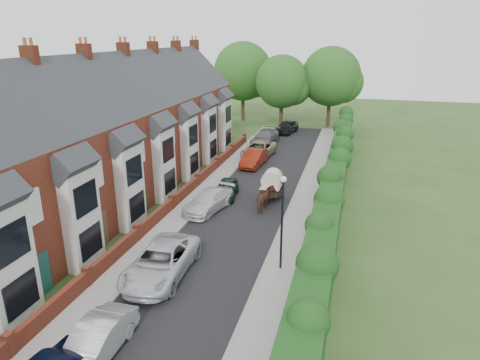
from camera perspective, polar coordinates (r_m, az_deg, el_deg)
The scene contains 23 objects.
ground at distance 20.43m, azimuth -6.52°, elevation -16.09°, with size 140.00×140.00×0.00m, color #2D4C1E.
road at distance 29.75m, azimuth 0.35°, elevation -4.20°, with size 6.00×58.00×0.02m, color black.
pavement_hedge_side at distance 29.03m, azimuth 8.22°, elevation -4.90°, with size 2.20×58.00×0.12m, color gray.
pavement_house_side at distance 30.86m, azimuth -6.59°, elevation -3.35°, with size 1.70×58.00×0.12m, color gray.
kerb_hedge_side at distance 29.15m, azimuth 6.17°, elevation -4.69°, with size 0.18×58.00×0.13m, color gray.
kerb_house_side at distance 30.59m, azimuth -5.19°, elevation -3.50°, with size 0.18×58.00×0.13m, color gray.
hedge at distance 28.32m, azimuth 11.98°, elevation -2.37°, with size 2.10×58.00×2.85m.
terrace_row at distance 31.64m, azimuth -18.66°, elevation 4.73°, with size 9.05×40.50×11.50m.
garden_wall_row at distance 30.24m, azimuth -9.07°, elevation -3.13°, with size 0.35×40.35×1.10m.
lamppost at distance 21.40m, azimuth 5.65°, elevation -4.24°, with size 0.32×0.32×5.16m.
tree_far_left at distance 56.60m, azimuth 5.98°, elevation 12.73°, with size 7.14×6.80×9.29m.
tree_far_right at distance 57.86m, azimuth 12.40°, elevation 13.14°, with size 7.98×7.60×10.31m.
tree_far_back at distance 60.66m, azimuth 0.79°, elevation 14.09°, with size 8.40×8.00×10.82m.
car_silver_a at distance 18.06m, azimuth -18.71°, elevation -19.71°, with size 1.46×4.20×1.38m, color #B0B0B5.
car_silver_b at distance 22.29m, azimuth -10.48°, elevation -10.67°, with size 2.63×5.71×1.59m, color silver.
car_white at distance 29.78m, azimuth -4.24°, elevation -2.80°, with size 1.95×4.79×1.39m, color silver.
car_green at distance 32.15m, azimuth -1.86°, elevation -1.17°, with size 1.54×3.84×1.31m, color black.
car_red at distance 39.80m, azimuth 1.89°, elevation 2.93°, with size 1.58×4.52×1.49m, color maroon.
car_beige at distance 42.79m, azimuth 2.51°, elevation 4.08°, with size 2.52×5.47×1.52m, color tan.
car_grey at distance 47.88m, azimuth 3.39°, elevation 5.71°, with size 2.23×5.49×1.59m, color #55575D.
car_black at distance 53.73m, azimuth 6.28°, elevation 7.07°, with size 1.86×4.63×1.58m, color black.
horse at distance 29.54m, azimuth 3.43°, elevation -2.65°, with size 0.91×2.00×1.69m, color #532F1E.
horse_cart at distance 31.35m, azimuth 4.26°, elevation -0.41°, with size 1.47×3.25×2.35m.
Camera 1 is at (6.52, -15.45, 11.66)m, focal length 32.00 mm.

